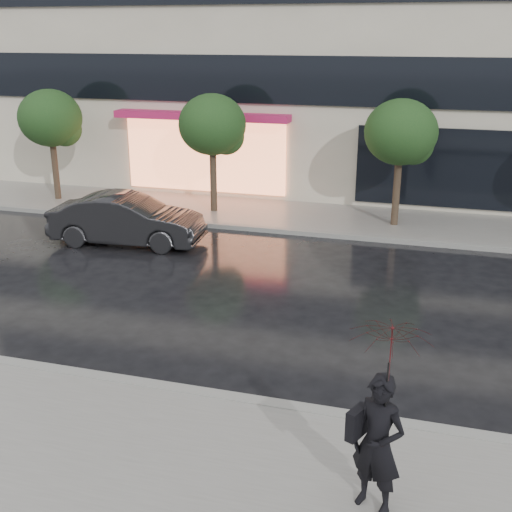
% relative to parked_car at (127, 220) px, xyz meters
% --- Properties ---
extents(ground, '(120.00, 120.00, 0.00)m').
position_rel_parked_car_xyz_m(ground, '(4.31, -6.24, -0.72)').
color(ground, black).
rests_on(ground, ground).
extents(sidewalk_near, '(60.00, 4.50, 0.12)m').
position_rel_parked_car_xyz_m(sidewalk_near, '(4.31, -9.49, -0.66)').
color(sidewalk_near, slate).
rests_on(sidewalk_near, ground).
extents(sidewalk_far, '(60.00, 3.50, 0.12)m').
position_rel_parked_car_xyz_m(sidewalk_far, '(4.31, 4.01, -0.66)').
color(sidewalk_far, slate).
rests_on(sidewalk_far, ground).
extents(curb_near, '(60.00, 0.25, 0.14)m').
position_rel_parked_car_xyz_m(curb_near, '(4.31, -7.24, -0.65)').
color(curb_near, gray).
rests_on(curb_near, ground).
extents(curb_far, '(60.00, 0.25, 0.14)m').
position_rel_parked_car_xyz_m(curb_far, '(4.31, 2.26, -0.65)').
color(curb_far, gray).
rests_on(curb_far, ground).
extents(tree_far_west, '(2.20, 2.20, 3.99)m').
position_rel_parked_car_xyz_m(tree_far_west, '(-4.63, 3.79, 2.20)').
color(tree_far_west, '#33261C').
rests_on(tree_far_west, ground).
extents(tree_mid_west, '(2.20, 2.20, 3.99)m').
position_rel_parked_car_xyz_m(tree_mid_west, '(1.37, 3.79, 2.20)').
color(tree_mid_west, '#33261C').
rests_on(tree_mid_west, ground).
extents(tree_mid_east, '(2.20, 2.20, 3.99)m').
position_rel_parked_car_xyz_m(tree_mid_east, '(7.37, 3.79, 2.20)').
color(tree_mid_east, '#33261C').
rests_on(tree_mid_east, ground).
extents(parked_car, '(4.50, 1.88, 1.45)m').
position_rel_parked_car_xyz_m(parked_car, '(0.00, 0.00, 0.00)').
color(parked_car, black).
rests_on(parked_car, ground).
extents(pedestrian_with_umbrella, '(1.29, 1.30, 2.58)m').
position_rel_parked_car_xyz_m(pedestrian_with_umbrella, '(8.12, -9.24, 1.05)').
color(pedestrian_with_umbrella, black).
rests_on(pedestrian_with_umbrella, sidewalk_near).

